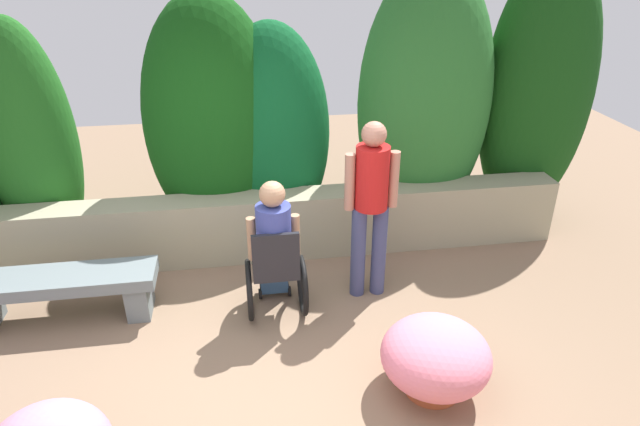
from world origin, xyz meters
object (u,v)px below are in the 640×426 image
Objects in this scene: stone_bench at (59,289)px; person_in_wheelchair at (274,253)px; person_standing_companion at (371,200)px; flower_pot_red_accent at (435,358)px.

person_in_wheelchair is at bearing 1.39° from stone_bench.
person_in_wheelchair is 0.98m from person_standing_companion.
person_in_wheelchair reaches higher than stone_bench.
person_standing_companion is (0.89, 0.16, 0.38)m from person_in_wheelchair.
flower_pot_red_accent is at bearing -48.87° from person_in_wheelchair.
person_standing_companion is at bearing 8.11° from person_in_wheelchair.
person_in_wheelchair reaches higher than flower_pot_red_accent.
flower_pot_red_accent is at bearing -17.27° from stone_bench.
stone_bench is 1.94m from person_in_wheelchair.
flower_pot_red_accent is (0.20, -1.33, -0.70)m from person_standing_companion.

